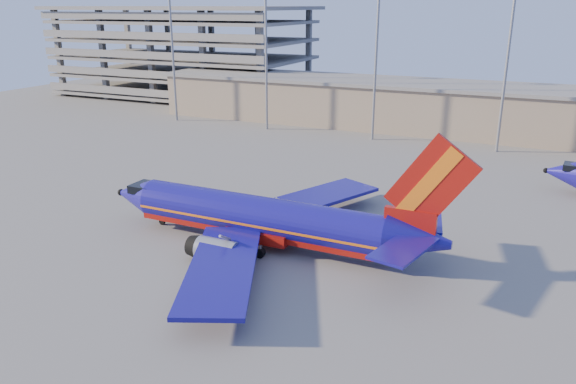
# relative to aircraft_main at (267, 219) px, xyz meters

# --- Properties ---
(ground) EXTENTS (220.00, 220.00, 0.00)m
(ground) POSITION_rel_aircraft_main_xyz_m (1.31, 0.95, -2.63)
(ground) COLOR slate
(ground) RESTS_ON ground
(terminal_building) EXTENTS (122.00, 16.00, 8.50)m
(terminal_building) POSITION_rel_aircraft_main_xyz_m (11.31, 58.95, 1.69)
(terminal_building) COLOR gray
(terminal_building) RESTS_ON ground
(parking_garage) EXTENTS (62.00, 32.00, 21.40)m
(parking_garage) POSITION_rel_aircraft_main_xyz_m (-60.69, 75.00, 9.10)
(parking_garage) COLOR slate
(parking_garage) RESTS_ON ground
(light_mast_row) EXTENTS (101.60, 1.60, 28.65)m
(light_mast_row) POSITION_rel_aircraft_main_xyz_m (6.31, 46.95, 14.93)
(light_mast_row) COLOR gray
(light_mast_row) RESTS_ON ground
(aircraft_main) EXTENTS (36.29, 34.95, 12.30)m
(aircraft_main) POSITION_rel_aircraft_main_xyz_m (0.00, 0.00, 0.00)
(aircraft_main) COLOR navy
(aircraft_main) RESTS_ON ground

